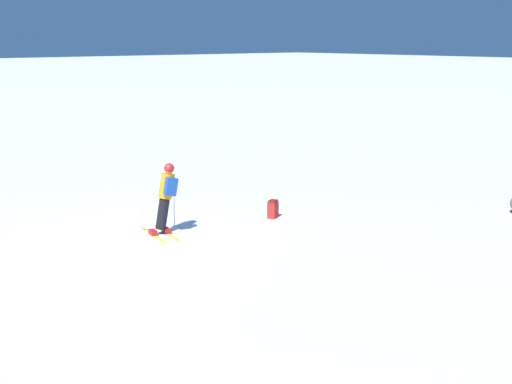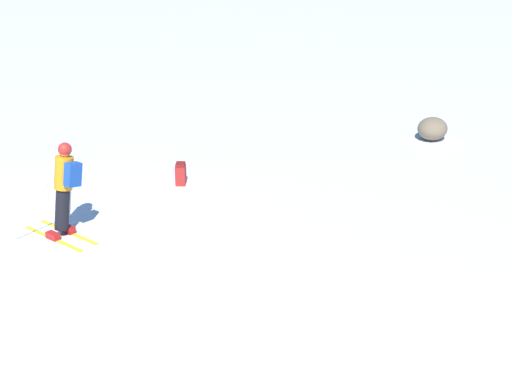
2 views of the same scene
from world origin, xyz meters
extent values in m
plane|color=white|center=(0.00, 0.00, 0.00)|extent=(300.00, 300.00, 0.00)
cube|color=yellow|center=(-1.21, 0.04, 0.01)|extent=(0.42, 1.67, 0.01)
cube|color=yellow|center=(-0.86, -0.04, 0.01)|extent=(0.42, 1.67, 0.01)
cube|color=#B21919|center=(-1.21, 0.04, 0.07)|extent=(0.19, 0.30, 0.12)
cube|color=#B21919|center=(-0.86, -0.04, 0.07)|extent=(0.19, 0.30, 0.12)
cylinder|color=black|center=(-1.13, 0.02, 0.52)|extent=(0.44, 0.33, 0.83)
cylinder|color=orange|center=(-1.25, 0.04, 1.21)|extent=(0.50, 0.42, 0.67)
sphere|color=tan|center=(-1.33, 0.06, 1.63)|extent=(0.30, 0.27, 0.26)
sphere|color=#AD231E|center=(-1.33, 0.06, 1.66)|extent=(0.34, 0.31, 0.30)
cube|color=#194293|center=(-1.21, 0.30, 1.24)|extent=(0.38, 0.25, 0.48)
cylinder|color=#B7B7BC|center=(-1.62, -0.19, 0.57)|extent=(0.33, 0.48, 1.15)
cylinder|color=#B7B7BC|center=(-0.79, -0.36, 0.61)|extent=(0.55, 0.65, 1.24)
cube|color=#AD231E|center=(-4.29, 0.64, 0.22)|extent=(0.37, 0.33, 0.44)
cube|color=maroon|center=(-4.29, 0.64, 0.47)|extent=(0.33, 0.29, 0.06)
camera|label=1|loc=(8.34, 14.67, 4.85)|focal=50.00mm
camera|label=2|loc=(8.16, 8.78, 5.99)|focal=50.00mm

